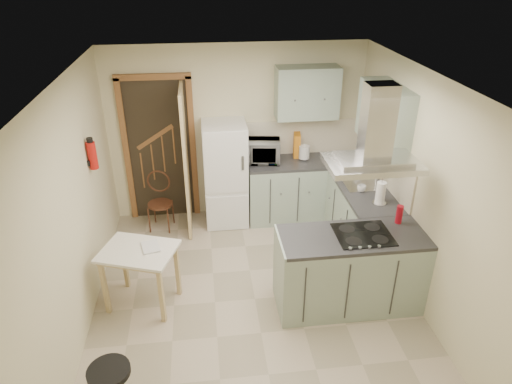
{
  "coord_description": "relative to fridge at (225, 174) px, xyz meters",
  "views": [
    {
      "loc": [
        -0.49,
        -4.04,
        3.52
      ],
      "look_at": [
        0.07,
        0.45,
        1.15
      ],
      "focal_mm": 32.0,
      "sensor_mm": 36.0,
      "label": 1
    }
  ],
  "objects": [
    {
      "name": "splashback",
      "position": [
        1.16,
        0.29,
        0.4
      ],
      "size": [
        1.68,
        0.02,
        0.5
      ],
      "primitive_type": "cube",
      "color": "beige",
      "rests_on": "counter_back"
    },
    {
      "name": "extractor_hood",
      "position": [
        1.32,
        -1.98,
        0.97
      ],
      "size": [
        0.9,
        0.55,
        0.1
      ],
      "primitive_type": "cube",
      "color": "silver",
      "rests_on": "ceiling"
    },
    {
      "name": "ceiling",
      "position": [
        0.2,
        -1.8,
        1.75
      ],
      "size": [
        4.2,
        4.2,
        0.0
      ],
      "primitive_type": "plane",
      "rotation": [
        3.14,
        0.0,
        0.0
      ],
      "color": "silver",
      "rests_on": "back_wall"
    },
    {
      "name": "bentwood_chair",
      "position": [
        -0.94,
        -0.11,
        -0.36
      ],
      "size": [
        0.4,
        0.4,
        0.77
      ],
      "primitive_type": "cube",
      "rotation": [
        0.0,
        0.0,
        -0.2
      ],
      "color": "#472117",
      "rests_on": "floor"
    },
    {
      "name": "book",
      "position": [
        -1.0,
        -1.7,
        0.03
      ],
      "size": [
        0.23,
        0.28,
        0.11
      ],
      "primitive_type": "imported",
      "rotation": [
        0.0,
        0.0,
        0.25
      ],
      "color": "maroon",
      "rests_on": "drop_leaf_table"
    },
    {
      "name": "paper_towel",
      "position": [
        1.74,
        -1.34,
        0.29
      ],
      "size": [
        0.12,
        0.12,
        0.28
      ],
      "primitive_type": "cylinder",
      "rotation": [
        0.0,
        0.0,
        -0.06
      ],
      "color": "white",
      "rests_on": "counter_right"
    },
    {
      "name": "cup",
      "position": [
        1.63,
        -1.03,
        0.19
      ],
      "size": [
        0.14,
        0.14,
        0.09
      ],
      "primitive_type": "imported",
      "rotation": [
        0.0,
        0.0,
        -0.38
      ],
      "color": "white",
      "rests_on": "counter_right"
    },
    {
      "name": "microwave",
      "position": [
        0.5,
        0.06,
        0.3
      ],
      "size": [
        0.6,
        0.45,
        0.31
      ],
      "primitive_type": "imported",
      "rotation": [
        0.0,
        0.0,
        -0.13
      ],
      "color": "black",
      "rests_on": "counter_back"
    },
    {
      "name": "fridge",
      "position": [
        0.0,
        0.0,
        0.0
      ],
      "size": [
        0.6,
        0.6,
        1.5
      ],
      "primitive_type": "cube",
      "color": "white",
      "rests_on": "floor"
    },
    {
      "name": "wall_cabinet_back",
      "position": [
        1.15,
        0.12,
        1.1
      ],
      "size": [
        0.85,
        0.35,
        0.7
      ],
      "primitive_type": "cube",
      "color": "#9EB2A0",
      "rests_on": "back_wall"
    },
    {
      "name": "left_wall",
      "position": [
        -1.6,
        -1.8,
        0.5
      ],
      "size": [
        0.0,
        4.2,
        4.2
      ],
      "primitive_type": "plane",
      "rotation": [
        1.57,
        0.0,
        1.57
      ],
      "color": "beige",
      "rests_on": "floor"
    },
    {
      "name": "doorway",
      "position": [
        -0.9,
        0.27,
        0.3
      ],
      "size": [
        1.1,
        0.12,
        2.1
      ],
      "primitive_type": "cube",
      "color": "brown",
      "rests_on": "floor"
    },
    {
      "name": "fire_extinguisher",
      "position": [
        -1.54,
        -0.9,
        0.75
      ],
      "size": [
        0.1,
        0.1,
        0.32
      ],
      "primitive_type": "cylinder",
      "color": "#B2140F",
      "rests_on": "left_wall"
    },
    {
      "name": "wall_cabinet_right",
      "position": [
        1.82,
        -0.95,
        1.1
      ],
      "size": [
        0.35,
        0.9,
        0.7
      ],
      "primitive_type": "cube",
      "color": "#9EB2A0",
      "rests_on": "right_wall"
    },
    {
      "name": "floor",
      "position": [
        0.2,
        -1.8,
        -0.75
      ],
      "size": [
        4.2,
        4.2,
        0.0
      ],
      "primitive_type": "plane",
      "color": "tan",
      "rests_on": "ground"
    },
    {
      "name": "sink",
      "position": [
        1.7,
        -0.85,
        0.16
      ],
      "size": [
        0.45,
        0.4,
        0.01
      ],
      "primitive_type": "cube",
      "color": "silver",
      "rests_on": "counter_right"
    },
    {
      "name": "cereal_box",
      "position": [
        1.05,
        0.18,
        0.32
      ],
      "size": [
        0.13,
        0.24,
        0.34
      ],
      "primitive_type": "cube",
      "rotation": [
        0.0,
        0.0,
        -0.15
      ],
      "color": "orange",
      "rests_on": "counter_back"
    },
    {
      "name": "soap_bottle",
      "position": [
        1.75,
        -0.5,
        0.25
      ],
      "size": [
        0.09,
        0.09,
        0.19
      ],
      "primitive_type": "imported",
      "rotation": [
        0.0,
        0.0,
        0.05
      ],
      "color": "silver",
      "rests_on": "counter_right"
    },
    {
      "name": "peninsula",
      "position": [
        1.22,
        -1.98,
        -0.3
      ],
      "size": [
        1.55,
        0.65,
        0.9
      ],
      "primitive_type": "cube",
      "color": "#9EB2A0",
      "rests_on": "floor"
    },
    {
      "name": "drop_leaf_table",
      "position": [
        -1.04,
        -1.71,
        -0.39
      ],
      "size": [
        0.92,
        0.8,
        0.72
      ],
      "primitive_type": "cube",
      "rotation": [
        0.0,
        0.0,
        -0.34
      ],
      "color": "tan",
      "rests_on": "floor"
    },
    {
      "name": "kettle",
      "position": [
        1.14,
        0.04,
        0.26
      ],
      "size": [
        0.2,
        0.2,
        0.22
      ],
      "primitive_type": "cylinder",
      "rotation": [
        0.0,
        0.0,
        0.35
      ],
      "color": "silver",
      "rests_on": "counter_back"
    },
    {
      "name": "right_wall",
      "position": [
        2.0,
        -1.8,
        0.5
      ],
      "size": [
        0.0,
        4.2,
        4.2
      ],
      "primitive_type": "plane",
      "rotation": [
        1.57,
        0.0,
        -1.57
      ],
      "color": "beige",
      "rests_on": "floor"
    },
    {
      "name": "counter_right",
      "position": [
        1.7,
        -0.68,
        -0.3
      ],
      "size": [
        0.6,
        1.95,
        0.9
      ],
      "primitive_type": "cube",
      "color": "#9EB2A0",
      "rests_on": "floor"
    },
    {
      "name": "back_wall",
      "position": [
        0.2,
        0.3,
        0.5
      ],
      "size": [
        3.6,
        0.0,
        3.6
      ],
      "primitive_type": "plane",
      "rotation": [
        1.57,
        0.0,
        0.0
      ],
      "color": "beige",
      "rests_on": "floor"
    },
    {
      "name": "counter_back",
      "position": [
        0.86,
        0.0,
        -0.3
      ],
      "size": [
        1.08,
        0.6,
        0.9
      ],
      "primitive_type": "cube",
      "color": "#9EB2A0",
      "rests_on": "floor"
    },
    {
      "name": "hob",
      "position": [
        1.32,
        -1.98,
        0.16
      ],
      "size": [
        0.58,
        0.5,
        0.01
      ],
      "primitive_type": "cube",
      "color": "black",
      "rests_on": "peninsula"
    },
    {
      "name": "red_bottle",
      "position": [
        1.79,
        -1.79,
        0.25
      ],
      "size": [
        0.08,
        0.08,
        0.21
      ],
      "primitive_type": "cylinder",
      "rotation": [
        0.0,
        0.0,
        -0.13
      ],
      "color": "#AE0E1E",
      "rests_on": "peninsula"
    }
  ]
}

